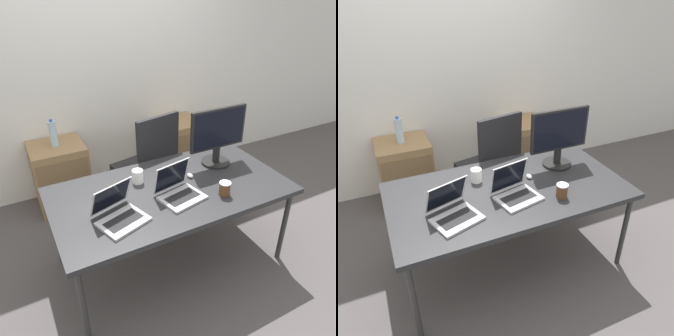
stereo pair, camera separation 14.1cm
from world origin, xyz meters
TOP-DOWN VIEW (x-y plane):
  - ground_plane at (0.00, 0.00)m, footprint 14.00×14.00m
  - wall_back at (0.00, 1.51)m, footprint 10.00×0.05m
  - desk at (0.00, 0.00)m, footprint 1.75×0.93m
  - office_chair at (0.15, 0.77)m, footprint 0.56×0.60m
  - cabinet_left at (-0.60, 1.24)m, footprint 0.51×0.47m
  - cabinet_right at (0.75, 1.24)m, footprint 0.51×0.47m
  - water_bottle at (-0.60, 1.24)m, footprint 0.07×0.07m
  - laptop_left at (-0.46, -0.16)m, footprint 0.35×0.38m
  - laptop_right at (-0.00, -0.11)m, footprint 0.34×0.32m
  - monitor at (0.52, 0.17)m, footprint 0.50×0.24m
  - mouse at (0.21, 0.07)m, footprint 0.04×0.06m
  - coffee_cup_white at (-0.18, 0.19)m, footprint 0.08×0.08m
  - coffee_cup_brown at (0.30, -0.25)m, footprint 0.08×0.08m

SIDE VIEW (x-z plane):
  - ground_plane at x=0.00m, z-range 0.00..0.00m
  - cabinet_left at x=-0.60m, z-range 0.00..0.67m
  - cabinet_right at x=0.75m, z-range 0.00..0.67m
  - office_chair at x=0.15m, z-range -0.14..0.91m
  - desk at x=0.00m, z-range 0.32..1.03m
  - mouse at x=0.21m, z-range 0.72..0.75m
  - laptop_left at x=-0.46m, z-range 0.65..0.88m
  - laptop_right at x=0.00m, z-range 0.65..0.88m
  - coffee_cup_brown at x=0.30m, z-range 0.72..0.82m
  - coffee_cup_white at x=-0.18m, z-range 0.72..0.82m
  - water_bottle at x=-0.60m, z-range 0.67..0.93m
  - monitor at x=0.52m, z-range 0.72..1.21m
  - wall_back at x=0.00m, z-range 0.00..2.60m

